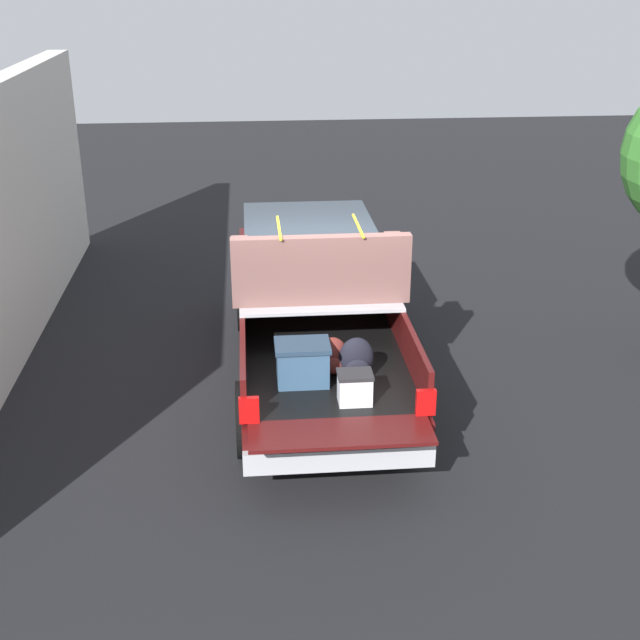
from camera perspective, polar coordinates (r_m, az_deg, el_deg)
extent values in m
plane|color=black|center=(11.07, -0.28, -4.03)|extent=(40.00, 40.00, 0.00)
cube|color=#470F0F|center=(10.79, -0.28, -1.06)|extent=(5.50, 1.92, 0.44)
cube|color=black|center=(9.61, 0.32, -2.66)|extent=(2.80, 1.80, 0.04)
cube|color=#470F0F|center=(9.48, -5.29, -1.61)|extent=(2.80, 0.06, 0.50)
cube|color=#470F0F|center=(9.64, 5.84, -1.20)|extent=(2.80, 0.06, 0.50)
cube|color=#470F0F|center=(10.77, -0.37, 1.60)|extent=(0.06, 1.80, 0.50)
cube|color=#470F0F|center=(8.14, 1.44, -7.77)|extent=(0.55, 1.80, 0.04)
cube|color=#B2B2B7|center=(10.12, -0.09, 1.79)|extent=(1.25, 1.92, 0.04)
cube|color=#470F0F|center=(11.87, -0.84, 3.68)|extent=(2.30, 1.92, 0.50)
cube|color=#2D3842|center=(11.62, -0.82, 5.77)|extent=(1.94, 1.76, 0.47)
cube|color=#470F0F|center=(13.17, -1.29, 5.38)|extent=(0.40, 1.82, 0.38)
cube|color=#B2B2B7|center=(8.45, 1.30, -9.23)|extent=(0.24, 1.92, 0.24)
cube|color=red|center=(8.24, -4.88, -6.16)|extent=(0.06, 0.20, 0.28)
cube|color=red|center=(8.41, 7.25, -5.61)|extent=(0.06, 0.20, 0.28)
cylinder|color=black|center=(12.45, -5.00, 1.24)|extent=(0.86, 0.30, 0.86)
cylinder|color=black|center=(12.57, 3.04, 1.51)|extent=(0.86, 0.30, 0.86)
cylinder|color=black|center=(9.29, -4.81, -6.78)|extent=(0.86, 0.30, 0.86)
cylinder|color=black|center=(9.45, 5.98, -6.29)|extent=(0.86, 0.30, 0.86)
cube|color=#335170|center=(8.95, -1.21, -3.10)|extent=(0.40, 0.55, 0.41)
cube|color=#23394E|center=(8.85, -1.22, -1.75)|extent=(0.44, 0.59, 0.05)
ellipsoid|color=maroon|center=(9.12, 0.84, -2.47)|extent=(0.20, 0.35, 0.44)
ellipsoid|color=maroon|center=(9.05, 0.90, -3.15)|extent=(0.09, 0.24, 0.19)
ellipsoid|color=black|center=(9.04, 2.49, -2.60)|extent=(0.20, 0.38, 0.48)
ellipsoid|color=black|center=(8.98, 2.58, -3.31)|extent=(0.09, 0.27, 0.21)
cube|color=white|center=(8.58, 2.40, -4.76)|extent=(0.26, 0.34, 0.30)
cube|color=#262628|center=(8.50, 2.42, -3.75)|extent=(0.28, 0.36, 0.04)
cube|color=brown|center=(10.04, -0.09, 3.02)|extent=(0.86, 2.08, 0.42)
cube|color=brown|center=(9.57, 0.09, 4.61)|extent=(0.16, 2.08, 0.40)
cube|color=brown|center=(9.94, -5.53, 4.67)|extent=(0.62, 0.20, 0.22)
cube|color=brown|center=(10.10, 5.21, 4.97)|extent=(0.62, 0.20, 0.22)
cube|color=yellow|center=(9.81, -2.83, 6.33)|extent=(0.96, 0.03, 0.02)
cube|color=yellow|center=(9.89, 2.62, 6.47)|extent=(0.96, 0.03, 0.02)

